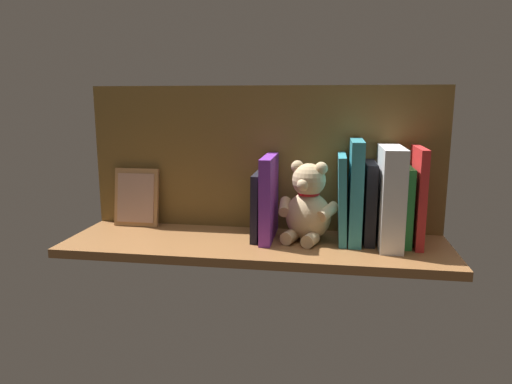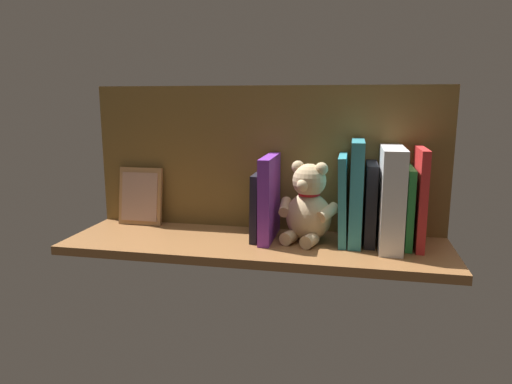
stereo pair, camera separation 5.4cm
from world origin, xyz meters
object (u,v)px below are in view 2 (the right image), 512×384
(book_0, at_px, (419,198))
(dictionary_thick_white, at_px, (391,198))
(teddy_bear, at_px, (308,206))
(picture_frame_leaning, at_px, (140,196))

(book_0, bearing_deg, dictionary_thick_white, 14.21)
(book_0, xyz_separation_m, dictionary_thick_white, (0.07, 0.02, 0.00))
(dictionary_thick_white, height_order, teddy_bear, dictionary_thick_white)
(book_0, distance_m, dictionary_thick_white, 0.07)
(teddy_bear, height_order, picture_frame_leaning, teddy_bear)
(teddy_bear, bearing_deg, book_0, -158.07)
(picture_frame_leaning, bearing_deg, book_0, 175.89)
(book_0, xyz_separation_m, teddy_bear, (0.27, 0.01, -0.03))
(teddy_bear, bearing_deg, dictionary_thick_white, -162.08)
(dictionary_thick_white, relative_size, teddy_bear, 1.19)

